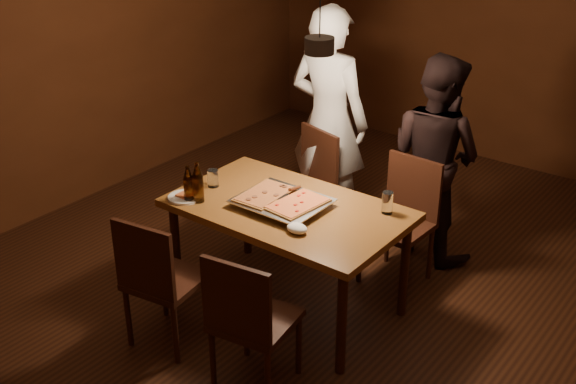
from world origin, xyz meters
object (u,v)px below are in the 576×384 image
Objects in this scene: chair_far_left at (309,176)px; beer_bottle_a at (188,184)px; diner_white at (329,121)px; pendant_lamp at (319,44)px; diner_dark at (435,157)px; dining_table at (288,216)px; chair_near_right at (247,312)px; pizza_tray at (282,203)px; beer_bottle_b at (198,182)px; chair_near_left at (157,272)px; plate_slice at (185,197)px; chair_far_right at (405,209)px.

chair_far_left is 1.21m from beer_bottle_a.
beer_bottle_a is 0.14× the size of diner_white.
pendant_lamp is (0.49, -0.59, 1.22)m from chair_far_left.
beer_bottle_a is 1.85m from diner_dark.
chair_near_right reaches higher than dining_table.
chair_near_right is at bearing -74.83° from pendant_lamp.
pizza_tray reaches higher than dining_table.
beer_bottle_a is 0.23× the size of pendant_lamp.
diner_white is (-0.02, 0.28, 0.37)m from chair_far_left.
diner_white is at bearing 120.02° from pendant_lamp.
chair_far_left is 1.89× the size of beer_bottle_b.
diner_dark is at bearing 61.62° from chair_near_left.
chair_near_left is at bearing -74.60° from beer_bottle_b.
diner_dark is (0.75, 2.09, 0.23)m from chair_near_left.
chair_far_left is 0.94× the size of pizza_tray.
plate_slice is (-0.05, 0.01, -0.11)m from beer_bottle_a.
pendant_lamp reaches higher than chair_near_left.
chair_near_left reaches higher than plate_slice.
chair_near_left and chair_near_right have the same top height.
diner_white reaches higher than beer_bottle_a.
beer_bottle_b is 1.41m from diner_white.
pizza_tray is 0.65m from plate_slice.
chair_far_left is (-0.43, 0.83, -0.14)m from dining_table.
chair_near_right is 2.09m from diner_dark.
plate_slice is (-0.95, 0.50, 0.22)m from chair_near_right.
diner_white is (0.05, 1.41, 0.02)m from beer_bottle_b.
beer_bottle_a is at bearing 81.96° from diner_white.
chair_far_right is 1.39m from pendant_lamp.
chair_near_right is (0.34, -0.82, -0.14)m from dining_table.
diner_dark is (1.00, 1.58, 0.01)m from plate_slice.
pendant_lamp reaches higher than pizza_tray.
beer_bottle_a reaches higher than pizza_tray.
diner_white reaches higher than plate_slice.
chair_far_left is 0.47× the size of pendant_lamp.
pendant_lamp is (0.61, 0.57, 0.89)m from beer_bottle_a.
dining_table is 0.90m from chair_near_right.
plate_slice is at bearing 167.51° from beer_bottle_a.
pendant_lamp is at bearing 43.56° from beer_bottle_b.
diner_dark is at bearing 59.11° from beer_bottle_a.
dining_table is at bearing 64.70° from chair_far_right.
chair_far_right is at bearing 47.25° from plate_slice.
dining_table is at bearing 58.37° from chair_near_left.
chair_far_left is at bearing 81.50° from plate_slice.
pendant_lamp is at bearing 84.35° from diner_dark.
chair_near_left is 1.00× the size of chair_near_right.
beer_bottle_a is at bearing -150.14° from pizza_tray.
plate_slice is at bearing 97.17° from chair_far_left.
beer_bottle_a is (-0.55, -0.33, 0.20)m from dining_table.
plate_slice is 1.32m from pendant_lamp.
chair_far_left is 0.98m from pizza_tray.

